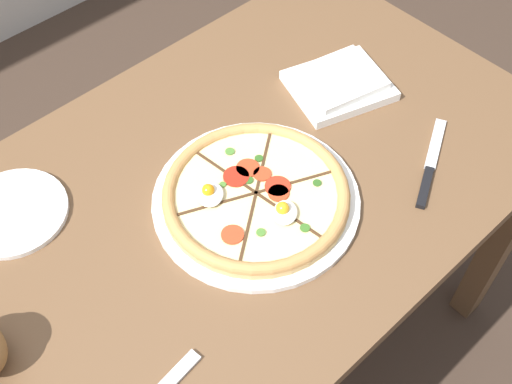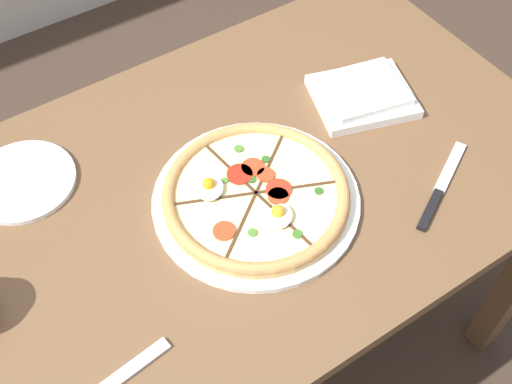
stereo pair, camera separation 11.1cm
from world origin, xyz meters
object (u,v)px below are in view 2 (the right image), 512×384
dining_table (200,235)px  knife_spare (441,186)px  pizza (256,196)px  side_saucer (23,181)px  napkin_folded (363,94)px

dining_table → knife_spare: (0.38, -0.21, 0.11)m
dining_table → knife_spare: 0.45m
pizza → knife_spare: pizza is taller
pizza → side_saucer: pizza is taller
dining_table → pizza: (0.09, -0.06, 0.13)m
dining_table → side_saucer: size_ratio=7.43×
dining_table → napkin_folded: size_ratio=6.13×
napkin_folded → side_saucer: 0.67m
pizza → napkin_folded: pizza is taller
pizza → dining_table: bearing=145.7°
napkin_folded → knife_spare: size_ratio=1.12×
napkin_folded → side_saucer: bearing=165.1°
napkin_folded → side_saucer: (-0.65, 0.17, -0.01)m
dining_table → knife_spare: size_ratio=6.88×
dining_table → pizza: bearing=-34.3°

